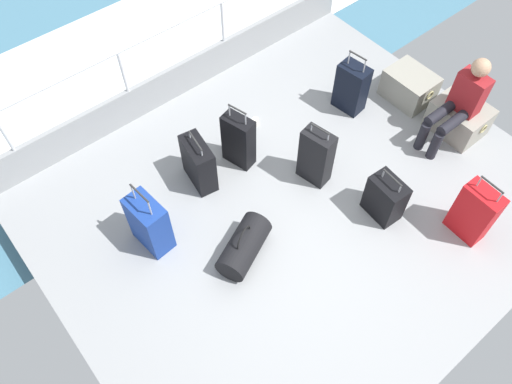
# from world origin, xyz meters

# --- Properties ---
(ground_plane) EXTENTS (4.40, 5.20, 0.06)m
(ground_plane) POSITION_xyz_m (0.00, 0.00, -0.03)
(ground_plane) COLOR #939699
(gunwale_port) EXTENTS (0.06, 5.20, 0.45)m
(gunwale_port) POSITION_xyz_m (-2.17, 0.00, 0.23)
(gunwale_port) COLOR #939699
(gunwale_port) RESTS_ON ground_plane
(railing_port) EXTENTS (0.04, 4.20, 1.02)m
(railing_port) POSITION_xyz_m (-2.17, 0.00, 0.78)
(railing_port) COLOR silver
(railing_port) RESTS_ON ground_plane
(sea_wake) EXTENTS (12.00, 12.00, 0.01)m
(sea_wake) POSITION_xyz_m (-3.60, 0.00, -0.34)
(sea_wake) COLOR teal
(sea_wake) RESTS_ON ground_plane
(cargo_crate_0) EXTENTS (0.61, 0.45, 0.38)m
(cargo_crate_0) POSITION_xyz_m (-0.30, 2.12, 0.19)
(cargo_crate_0) COLOR gray
(cargo_crate_0) RESTS_ON ground_plane
(cargo_crate_1) EXTENTS (0.65, 0.49, 0.38)m
(cargo_crate_1) POSITION_xyz_m (0.42, 2.16, 0.19)
(cargo_crate_1) COLOR gray
(cargo_crate_1) RESTS_ON ground_plane
(passenger_seated) EXTENTS (0.34, 0.66, 1.08)m
(passenger_seated) POSITION_xyz_m (0.42, 1.98, 0.57)
(passenger_seated) COLOR maroon
(passenger_seated) RESTS_ON ground_plane
(suitcase_0) EXTENTS (0.38, 0.26, 0.80)m
(suitcase_0) POSITION_xyz_m (-0.14, 0.37, 0.35)
(suitcase_0) COLOR black
(suitcase_0) RESTS_ON ground_plane
(suitcase_1) EXTENTS (0.39, 0.22, 0.82)m
(suitcase_1) POSITION_xyz_m (1.37, 1.10, 0.34)
(suitcase_1) COLOR red
(suitcase_1) RESTS_ON ground_plane
(suitcase_2) EXTENTS (0.38, 0.26, 0.83)m
(suitcase_2) POSITION_xyz_m (-0.85, -0.12, 0.34)
(suitcase_2) COLOR black
(suitcase_2) RESTS_ON ground_plane
(suitcase_3) EXTENTS (0.44, 0.28, 0.86)m
(suitcase_3) POSITION_xyz_m (-0.58, -1.45, 0.32)
(suitcase_3) COLOR navy
(suitcase_3) RESTS_ON ground_plane
(suitcase_4) EXTENTS (0.49, 0.29, 0.67)m
(suitcase_4) POSITION_xyz_m (-0.90, -0.63, 0.29)
(suitcase_4) COLOR black
(suitcase_4) RESTS_ON ground_plane
(suitcase_5) EXTENTS (0.39, 0.28, 0.81)m
(suitcase_5) POSITION_xyz_m (-0.66, 1.44, 0.31)
(suitcase_5) COLOR black
(suitcase_5) RESTS_ON ground_plane
(suitcase_6) EXTENTS (0.40, 0.27, 0.62)m
(suitcase_6) POSITION_xyz_m (0.66, 0.60, 0.25)
(suitcase_6) COLOR black
(suitcase_6) RESTS_ON ground_plane
(duffel_bag) EXTENTS (0.54, 0.71, 0.45)m
(duffel_bag) POSITION_xyz_m (0.13, -0.84, 0.16)
(duffel_bag) COLOR black
(duffel_bag) RESTS_ON ground_plane
(paper_cup) EXTENTS (0.08, 0.08, 0.10)m
(paper_cup) POSITION_xyz_m (-1.15, 0.36, 0.05)
(paper_cup) COLOR white
(paper_cup) RESTS_ON ground_plane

